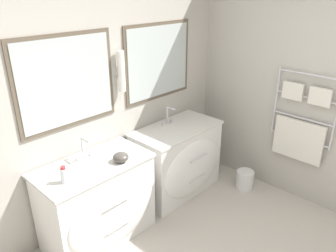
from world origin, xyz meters
name	(u,v)px	position (x,y,z in m)	size (l,w,h in m)	color
wall_back	(89,97)	(0.01, 1.98, 1.31)	(5.14, 0.15, 2.60)	#B2ADA3
wall_right	(287,84)	(1.80, 0.87, 1.29)	(0.13, 3.92, 2.60)	#B2ADA3
vanity_left	(99,202)	(-0.21, 1.63, 0.42)	(1.04, 0.61, 0.82)	white
vanity_right	(179,160)	(0.90, 1.63, 0.42)	(1.04, 0.61, 0.82)	white
faucet_left	(84,148)	(-0.21, 1.79, 0.92)	(0.17, 0.13, 0.21)	silver
faucet_right	(168,116)	(0.90, 1.79, 0.92)	(0.17, 0.13, 0.21)	silver
toiletry_bottle	(64,175)	(-0.54, 1.57, 0.88)	(0.06, 0.06, 0.15)	silver
amenity_bowl	(121,157)	(-0.01, 1.51, 0.86)	(0.15, 0.15, 0.09)	#4C4742
waste_bin	(245,179)	(1.49, 1.08, 0.12)	(0.21, 0.21, 0.23)	silver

